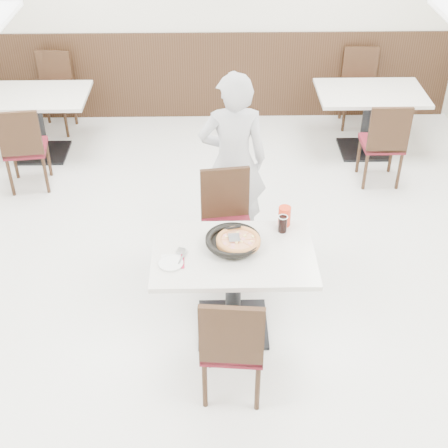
{
  "coord_description": "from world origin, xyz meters",
  "views": [
    {
      "loc": [
        -0.07,
        -4.03,
        3.57
      ],
      "look_at": [
        0.01,
        -0.3,
        0.93
      ],
      "focal_mm": 50.0,
      "sensor_mm": 36.0,
      "label": 1
    }
  ],
  "objects_px": {
    "bg_table_right": "(367,122)",
    "bg_chair_right_far": "(359,90)",
    "chair_near": "(233,340)",
    "bg_table_left": "(39,125)",
    "main_table": "(233,291)",
    "red_cup": "(284,216)",
    "side_plate": "(171,263)",
    "pizza_pan": "(233,243)",
    "bg_chair_left_near": "(26,146)",
    "bg_chair_left_far": "(53,94)",
    "cola_glass": "(283,224)",
    "chair_far": "(228,228)",
    "diner_person": "(233,162)",
    "bg_chair_right_near": "(382,141)",
    "pizza": "(238,242)"
  },
  "relations": [
    {
      "from": "main_table",
      "to": "pizza",
      "type": "height_order",
      "value": "pizza"
    },
    {
      "from": "main_table",
      "to": "chair_far",
      "type": "height_order",
      "value": "chair_far"
    },
    {
      "from": "bg_chair_right_far",
      "to": "bg_chair_right_near",
      "type": "bearing_deg",
      "value": 92.32
    },
    {
      "from": "diner_person",
      "to": "bg_chair_left_near",
      "type": "distance_m",
      "value": 2.39
    },
    {
      "from": "pizza_pan",
      "to": "red_cup",
      "type": "distance_m",
      "value": 0.5
    },
    {
      "from": "chair_near",
      "to": "chair_far",
      "type": "bearing_deg",
      "value": 95.27
    },
    {
      "from": "bg_chair_left_near",
      "to": "bg_chair_right_near",
      "type": "relative_size",
      "value": 1.0
    },
    {
      "from": "side_plate",
      "to": "cola_glass",
      "type": "bearing_deg",
      "value": 24.86
    },
    {
      "from": "bg_chair_left_near",
      "to": "bg_chair_right_far",
      "type": "bearing_deg",
      "value": 12.77
    },
    {
      "from": "bg_chair_left_far",
      "to": "bg_table_right",
      "type": "distance_m",
      "value": 3.78
    },
    {
      "from": "bg_table_left",
      "to": "bg_chair_left_near",
      "type": "distance_m",
      "value": 0.7
    },
    {
      "from": "bg_chair_right_near",
      "to": "chair_far",
      "type": "bearing_deg",
      "value": -137.17
    },
    {
      "from": "chair_far",
      "to": "bg_table_left",
      "type": "relative_size",
      "value": 0.79
    },
    {
      "from": "main_table",
      "to": "cola_glass",
      "type": "relative_size",
      "value": 9.23
    },
    {
      "from": "bg_chair_right_far",
      "to": "chair_far",
      "type": "bearing_deg",
      "value": 63.2
    },
    {
      "from": "main_table",
      "to": "bg_table_right",
      "type": "xyz_separation_m",
      "value": [
        1.64,
        2.9,
        0.0
      ]
    },
    {
      "from": "cola_glass",
      "to": "chair_near",
      "type": "bearing_deg",
      "value": -114.81
    },
    {
      "from": "chair_near",
      "to": "diner_person",
      "type": "height_order",
      "value": "diner_person"
    },
    {
      "from": "cola_glass",
      "to": "bg_chair_left_far",
      "type": "relative_size",
      "value": 0.14
    },
    {
      "from": "pizza",
      "to": "cola_glass",
      "type": "distance_m",
      "value": 0.41
    },
    {
      "from": "red_cup",
      "to": "main_table",
      "type": "bearing_deg",
      "value": -139.61
    },
    {
      "from": "chair_far",
      "to": "bg_table_right",
      "type": "xyz_separation_m",
      "value": [
        1.66,
        2.21,
        -0.1
      ]
    },
    {
      "from": "main_table",
      "to": "diner_person",
      "type": "distance_m",
      "value": 1.28
    },
    {
      "from": "diner_person",
      "to": "bg_chair_left_far",
      "type": "height_order",
      "value": "diner_person"
    },
    {
      "from": "pizza_pan",
      "to": "bg_chair_left_near",
      "type": "bearing_deg",
      "value": 134.42
    },
    {
      "from": "chair_near",
      "to": "bg_chair_left_far",
      "type": "distance_m",
      "value": 4.63
    },
    {
      "from": "cola_glass",
      "to": "bg_chair_left_far",
      "type": "distance_m",
      "value": 4.11
    },
    {
      "from": "pizza_pan",
      "to": "diner_person",
      "type": "bearing_deg",
      "value": 88.12
    },
    {
      "from": "main_table",
      "to": "pizza_pan",
      "type": "distance_m",
      "value": 0.42
    },
    {
      "from": "pizza",
      "to": "bg_table_left",
      "type": "height_order",
      "value": "pizza"
    },
    {
      "from": "chair_far",
      "to": "bg_table_left",
      "type": "height_order",
      "value": "chair_far"
    },
    {
      "from": "pizza_pan",
      "to": "cola_glass",
      "type": "bearing_deg",
      "value": 27.03
    },
    {
      "from": "bg_table_left",
      "to": "bg_chair_left_near",
      "type": "bearing_deg",
      "value": -87.48
    },
    {
      "from": "bg_chair_right_near",
      "to": "side_plate",
      "type": "bearing_deg",
      "value": -131.57
    },
    {
      "from": "bg_chair_left_far",
      "to": "pizza_pan",
      "type": "bearing_deg",
      "value": 128.28
    },
    {
      "from": "pizza_pan",
      "to": "bg_table_left",
      "type": "xyz_separation_m",
      "value": [
        -2.13,
        2.84,
        -0.42
      ]
    },
    {
      "from": "bg_chair_left_near",
      "to": "bg_chair_left_far",
      "type": "height_order",
      "value": "same"
    },
    {
      "from": "red_cup",
      "to": "bg_chair_right_near",
      "type": "relative_size",
      "value": 0.17
    },
    {
      "from": "pizza",
      "to": "bg_chair_right_far",
      "type": "height_order",
      "value": "bg_chair_right_far"
    },
    {
      "from": "main_table",
      "to": "side_plate",
      "type": "relative_size",
      "value": 6.72
    },
    {
      "from": "bg_table_right",
      "to": "bg_chair_right_far",
      "type": "bearing_deg",
      "value": 86.9
    },
    {
      "from": "side_plate",
      "to": "bg_table_left",
      "type": "distance_m",
      "value": 3.48
    },
    {
      "from": "main_table",
      "to": "bg_table_left",
      "type": "xyz_separation_m",
      "value": [
        -2.13,
        2.89,
        0.0
      ]
    },
    {
      "from": "bg_table_left",
      "to": "diner_person",
      "type": "bearing_deg",
      "value": -38.13
    },
    {
      "from": "pizza",
      "to": "bg_table_left",
      "type": "relative_size",
      "value": 0.27
    },
    {
      "from": "pizza",
      "to": "diner_person",
      "type": "distance_m",
      "value": 1.15
    },
    {
      "from": "red_cup",
      "to": "bg_table_right",
      "type": "xyz_separation_m",
      "value": [
        1.23,
        2.55,
        -0.45
      ]
    },
    {
      "from": "pizza",
      "to": "diner_person",
      "type": "height_order",
      "value": "diner_person"
    },
    {
      "from": "chair_near",
      "to": "bg_table_left",
      "type": "height_order",
      "value": "chair_near"
    },
    {
      "from": "main_table",
      "to": "red_cup",
      "type": "xyz_separation_m",
      "value": [
        0.41,
        0.34,
        0.45
      ]
    }
  ]
}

